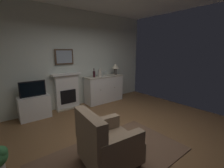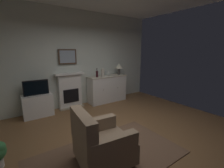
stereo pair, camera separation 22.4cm
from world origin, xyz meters
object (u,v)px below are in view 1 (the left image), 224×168
table_lamp (115,67)px  tv_set (33,89)px  wine_glass_center (106,72)px  sideboard_cabinet (104,89)px  tv_cabinet (35,107)px  wine_bottle (94,74)px  framed_picture (64,57)px  fireplace_unit (67,91)px  vase_decorative (100,73)px  armchair (106,143)px  wine_glass_left (103,73)px

table_lamp → tv_set: bearing=-179.8°
wine_glass_center → table_lamp: bearing=6.7°
table_lamp → wine_glass_center: bearing=-173.3°
sideboard_cabinet → tv_cabinet: 2.25m
sideboard_cabinet → wine_bottle: wine_bottle is taller
tv_cabinet → tv_set: 0.50m
tv_set → wine_glass_center: bearing=-1.2°
framed_picture → tv_cabinet: size_ratio=0.73×
sideboard_cabinet → tv_set: (-2.25, -0.01, 0.35)m
fireplace_unit → table_lamp: 1.90m
table_lamp → tv_cabinet: table_lamp is taller
wine_glass_center → vase_decorative: bearing=178.9°
vase_decorative → armchair: 3.04m
table_lamp → wine_glass_center: (-0.47, -0.05, -0.16)m
framed_picture → sideboard_cabinet: size_ratio=0.40×
table_lamp → armchair: 3.53m
sideboard_cabinet → armchair: bearing=-124.7°
wine_bottle → wine_glass_left: size_ratio=1.76×
sideboard_cabinet → fireplace_unit: bearing=172.1°
armchair → wine_glass_left: bearing=56.2°
wine_bottle → sideboard_cabinet: bearing=1.9°
framed_picture → vase_decorative: bearing=-14.3°
wine_glass_center → armchair: bearing=-125.9°
armchair → wine_glass_center: bearing=54.1°
fireplace_unit → wine_glass_center: 1.42m
vase_decorative → armchair: size_ratio=0.31×
table_lamp → tv_cabinet: (-2.76, 0.02, -0.89)m
fireplace_unit → tv_cabinet: bearing=-170.6°
framed_picture → table_lamp: framed_picture is taller
tv_cabinet → tv_set: (0.00, -0.02, 0.50)m
wine_glass_left → wine_glass_center: (0.11, -0.04, 0.00)m
wine_glass_center → armchair: (-1.82, -2.51, -0.66)m
table_lamp → wine_bottle: bearing=-179.2°
wine_bottle → wine_glass_center: wine_bottle is taller
fireplace_unit → framed_picture: bearing=90.0°
sideboard_cabinet → tv_cabinet: size_ratio=1.83×
sideboard_cabinet → wine_bottle: (-0.40, -0.01, 0.56)m
fireplace_unit → framed_picture: framed_picture is taller
table_lamp → wine_bottle: 0.93m
tv_cabinet → armchair: 2.62m
sideboard_cabinet → armchair: (-1.78, -2.56, -0.08)m
wine_glass_center → armchair: size_ratio=0.18×
wine_glass_left → vase_decorative: (-0.13, -0.03, 0.02)m
wine_bottle → wine_glass_left: wine_bottle is taller
sideboard_cabinet → table_lamp: bearing=0.0°
wine_glass_left → tv_set: wine_glass_left is taller
wine_glass_left → tv_cabinet: bearing=179.2°
sideboard_cabinet → vase_decorative: bearing=-166.0°
wine_bottle → wine_glass_left: 0.34m
table_lamp → wine_glass_center: 0.50m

